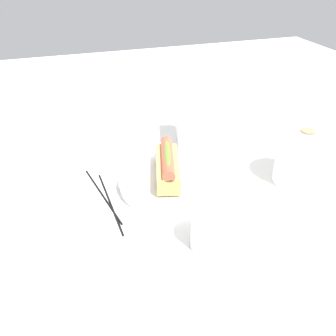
{
  "coord_description": "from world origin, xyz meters",
  "views": [
    {
      "loc": [
        0.61,
        -0.19,
        0.47
      ],
      "look_at": [
        0.01,
        0.0,
        0.05
      ],
      "focal_mm": 36.03,
      "sensor_mm": 36.0,
      "label": 1
    }
  ],
  "objects_px": {
    "serving_bowl": "(168,180)",
    "paper_towel_roll": "(301,158)",
    "napkin_box": "(186,118)",
    "hotdog_front": "(168,165)",
    "chopstick_near": "(110,202)",
    "chopstick_far": "(102,194)",
    "water_glass": "(209,228)"
  },
  "relations": [
    {
      "from": "serving_bowl",
      "to": "water_glass",
      "type": "distance_m",
      "value": 0.2
    },
    {
      "from": "chopstick_far",
      "to": "paper_towel_roll",
      "type": "bearing_deg",
      "value": 66.98
    },
    {
      "from": "napkin_box",
      "to": "water_glass",
      "type": "bearing_deg",
      "value": 1.32
    },
    {
      "from": "chopstick_far",
      "to": "serving_bowl",
      "type": "bearing_deg",
      "value": 73.71
    },
    {
      "from": "serving_bowl",
      "to": "chopstick_near",
      "type": "bearing_deg",
      "value": -81.78
    },
    {
      "from": "chopstick_far",
      "to": "hotdog_front",
      "type": "bearing_deg",
      "value": 73.71
    },
    {
      "from": "chopstick_near",
      "to": "napkin_box",
      "type": "bearing_deg",
      "value": 125.08
    },
    {
      "from": "hotdog_front",
      "to": "chopstick_near",
      "type": "xyz_separation_m",
      "value": [
        0.02,
        -0.14,
        -0.05
      ]
    },
    {
      "from": "serving_bowl",
      "to": "hotdog_front",
      "type": "height_order",
      "value": "hotdog_front"
    },
    {
      "from": "hotdog_front",
      "to": "chopstick_far",
      "type": "height_order",
      "value": "hotdog_front"
    },
    {
      "from": "water_glass",
      "to": "napkin_box",
      "type": "relative_size",
      "value": 0.6
    },
    {
      "from": "chopstick_near",
      "to": "chopstick_far",
      "type": "distance_m",
      "value": 0.03
    },
    {
      "from": "serving_bowl",
      "to": "chopstick_near",
      "type": "xyz_separation_m",
      "value": [
        0.02,
        -0.14,
        -0.01
      ]
    },
    {
      "from": "serving_bowl",
      "to": "hotdog_front",
      "type": "xyz_separation_m",
      "value": [
        0.0,
        0.0,
        0.04
      ]
    },
    {
      "from": "paper_towel_roll",
      "to": "hotdog_front",
      "type": "bearing_deg",
      "value": -103.88
    },
    {
      "from": "serving_bowl",
      "to": "chopstick_far",
      "type": "relative_size",
      "value": 1.02
    },
    {
      "from": "paper_towel_roll",
      "to": "chopstick_near",
      "type": "xyz_separation_m",
      "value": [
        -0.05,
        -0.43,
        -0.06
      ]
    },
    {
      "from": "chopstick_far",
      "to": "napkin_box",
      "type": "bearing_deg",
      "value": 110.98
    },
    {
      "from": "hotdog_front",
      "to": "water_glass",
      "type": "distance_m",
      "value": 0.2
    },
    {
      "from": "serving_bowl",
      "to": "water_glass",
      "type": "bearing_deg",
      "value": 4.58
    },
    {
      "from": "paper_towel_roll",
      "to": "chopstick_near",
      "type": "relative_size",
      "value": 0.61
    },
    {
      "from": "water_glass",
      "to": "hotdog_front",
      "type": "bearing_deg",
      "value": -175.42
    },
    {
      "from": "serving_bowl",
      "to": "napkin_box",
      "type": "distance_m",
      "value": 0.22
    },
    {
      "from": "hotdog_front",
      "to": "napkin_box",
      "type": "relative_size",
      "value": 1.05
    },
    {
      "from": "hotdog_front",
      "to": "chopstick_far",
      "type": "distance_m",
      "value": 0.16
    },
    {
      "from": "serving_bowl",
      "to": "hotdog_front",
      "type": "relative_size",
      "value": 1.43
    },
    {
      "from": "serving_bowl",
      "to": "napkin_box",
      "type": "bearing_deg",
      "value": 149.34
    },
    {
      "from": "paper_towel_roll",
      "to": "chopstick_far",
      "type": "distance_m",
      "value": 0.46
    },
    {
      "from": "serving_bowl",
      "to": "chopstick_far",
      "type": "distance_m",
      "value": 0.15
    },
    {
      "from": "serving_bowl",
      "to": "paper_towel_roll",
      "type": "xyz_separation_m",
      "value": [
        0.07,
        0.29,
        0.05
      ]
    },
    {
      "from": "paper_towel_roll",
      "to": "napkin_box",
      "type": "xyz_separation_m",
      "value": [
        -0.25,
        -0.19,
        0.01
      ]
    },
    {
      "from": "water_glass",
      "to": "chopstick_near",
      "type": "distance_m",
      "value": 0.24
    }
  ]
}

